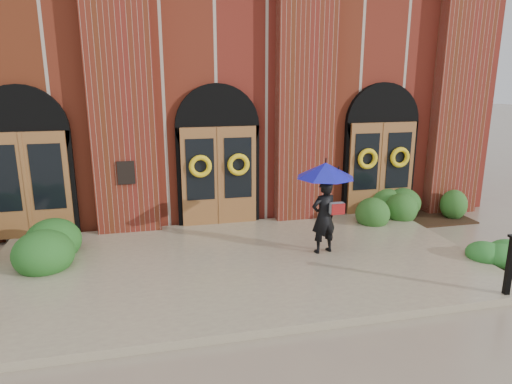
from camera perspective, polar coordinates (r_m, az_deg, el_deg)
name	(u,v)px	position (r m, az deg, el deg)	size (l,w,h in m)	color
ground	(241,271)	(9.49, -1.93, -9.81)	(90.00, 90.00, 0.00)	gray
landing	(239,264)	(9.59, -2.11, -9.04)	(10.00, 5.30, 0.15)	tan
church_building	(193,85)	(17.35, -7.91, 13.06)	(16.20, 12.53, 7.00)	maroon
man_with_umbrella	(325,190)	(9.71, 8.61, 0.20)	(1.46, 1.46, 1.98)	black
metal_post	(510,264)	(9.13, 29.17, -7.83)	(0.17, 0.17, 1.09)	black
hedge_wall_right	(411,207)	(13.18, 18.79, -1.75)	(3.02, 1.21, 0.78)	#26531D
hedge_front_right	(488,255)	(10.79, 27.02, -7.08)	(1.29, 1.11, 0.46)	#246424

